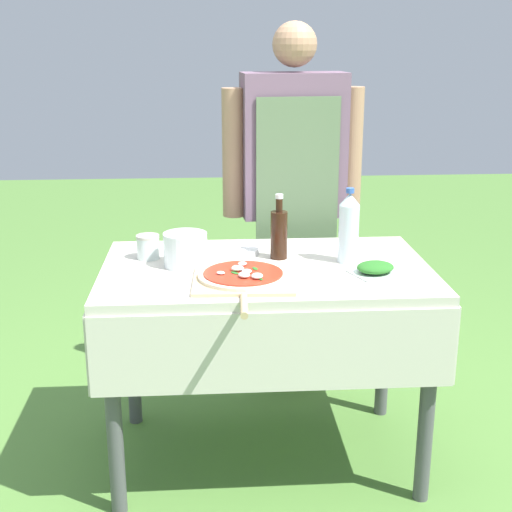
{
  "coord_description": "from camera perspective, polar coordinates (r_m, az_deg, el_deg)",
  "views": [
    {
      "loc": [
        -0.21,
        -2.49,
        1.61
      ],
      "look_at": [
        -0.04,
        0.0,
        0.84
      ],
      "focal_mm": 50.0,
      "sensor_mm": 36.0,
      "label": 1
    }
  ],
  "objects": [
    {
      "name": "sauce_jar",
      "position": [
        2.74,
        -8.62,
        0.62
      ],
      "size": [
        0.09,
        0.09,
        0.09
      ],
      "color": "silver",
      "rests_on": "prep_table"
    },
    {
      "name": "mixing_tub",
      "position": [
        2.63,
        -5.67,
        0.52
      ],
      "size": [
        0.16,
        0.16,
        0.12
      ],
      "primitive_type": "cylinder",
      "color": "silver",
      "rests_on": "prep_table"
    },
    {
      "name": "plate_stack",
      "position": [
        2.79,
        -2.23,
        0.44
      ],
      "size": [
        0.24,
        0.24,
        0.02
      ],
      "color": "white",
      "rests_on": "prep_table"
    },
    {
      "name": "pizza_on_peel",
      "position": [
        2.46,
        -1.03,
        -1.71
      ],
      "size": [
        0.36,
        0.53,
        0.05
      ],
      "rotation": [
        0.0,
        0.0,
        -0.04
      ],
      "color": "#D1B27F",
      "rests_on": "prep_table"
    },
    {
      "name": "water_bottle",
      "position": [
        2.66,
        7.43,
        2.28
      ],
      "size": [
        0.08,
        0.08,
        0.28
      ],
      "color": "silver",
      "rests_on": "prep_table"
    },
    {
      "name": "herb_container",
      "position": [
        2.57,
        9.52,
        -0.98
      ],
      "size": [
        0.2,
        0.19,
        0.04
      ],
      "rotation": [
        0.0,
        0.0,
        0.38
      ],
      "color": "silver",
      "rests_on": "prep_table"
    },
    {
      "name": "prep_table",
      "position": [
        2.67,
        0.79,
        -3.28
      ],
      "size": [
        1.22,
        0.76,
        0.8
      ],
      "color": "beige",
      "rests_on": "ground"
    },
    {
      "name": "person_cook",
      "position": [
        3.21,
        2.96,
        5.94
      ],
      "size": [
        0.63,
        0.24,
        1.68
      ],
      "rotation": [
        0.0,
        0.0,
        3.23
      ],
      "color": "#70604C",
      "rests_on": "ground"
    },
    {
      "name": "oil_bottle",
      "position": [
        2.7,
        1.85,
        1.84
      ],
      "size": [
        0.06,
        0.06,
        0.25
      ],
      "color": "black",
      "rests_on": "prep_table"
    },
    {
      "name": "ground_plane",
      "position": [
        2.97,
        0.73,
        -15.69
      ],
      "size": [
        12.0,
        12.0,
        0.0
      ],
      "primitive_type": "plane",
      "color": "#517F38"
    }
  ]
}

